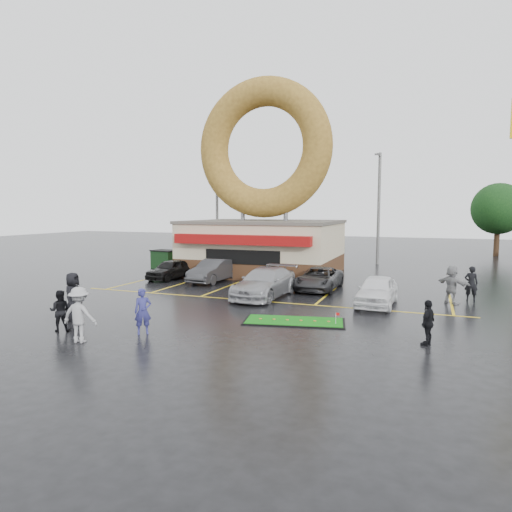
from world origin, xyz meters
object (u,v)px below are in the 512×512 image
(donut_shop, at_px, (264,210))
(car_white, at_px, (377,291))
(person_blue, at_px, (143,311))
(dumpster, at_px, (165,260))
(car_black, at_px, (171,269))
(putting_green, at_px, (294,321))
(streetlight_mid, at_px, (379,206))
(car_dgrey, at_px, (214,271))
(car_silver, at_px, (265,283))
(car_grey, at_px, (319,279))
(person_cameraman, at_px, (428,323))
(streetlight_left, at_px, (217,206))

(donut_shop, xyz_separation_m, car_white, (8.72, -8.56, -3.77))
(person_blue, height_order, dumpster, person_blue)
(car_black, height_order, putting_green, car_black)
(car_black, bearing_deg, person_blue, -56.41)
(streetlight_mid, distance_m, car_dgrey, 15.98)
(car_silver, height_order, car_white, car_silver)
(car_dgrey, height_order, dumpster, car_dgrey)
(car_grey, distance_m, person_cameraman, 10.78)
(car_white, distance_m, putting_green, 5.25)
(donut_shop, height_order, car_grey, donut_shop)
(streetlight_mid, bearing_deg, donut_shop, -131.38)
(donut_shop, relative_size, streetlight_left, 1.50)
(car_silver, distance_m, car_white, 5.58)
(putting_green, bearing_deg, person_blue, -141.87)
(person_blue, bearing_deg, car_grey, 32.82)
(person_blue, relative_size, person_cameraman, 1.09)
(car_grey, xyz_separation_m, car_white, (3.50, -3.23, 0.08))
(car_grey, xyz_separation_m, person_blue, (-3.82, -11.28, 0.21))
(car_black, xyz_separation_m, car_dgrey, (3.09, 0.00, 0.06))
(donut_shop, distance_m, car_silver, 9.80)
(car_grey, xyz_separation_m, person_cameraman, (5.75, -9.12, 0.14))
(streetlight_left, bearing_deg, donut_shop, -44.78)
(donut_shop, bearing_deg, car_silver, -69.74)
(car_black, bearing_deg, car_grey, 4.38)
(car_grey, bearing_deg, person_cameraman, -56.61)
(streetlight_left, distance_m, car_black, 12.85)
(streetlight_mid, height_order, car_dgrey, streetlight_mid)
(car_dgrey, bearing_deg, car_white, -14.22)
(car_white, relative_size, putting_green, 0.96)
(car_dgrey, xyz_separation_m, dumpster, (-6.50, 4.73, -0.05))
(donut_shop, height_order, person_blue, donut_shop)
(car_black, distance_m, car_silver, 8.48)
(donut_shop, distance_m, car_black, 7.76)
(car_dgrey, height_order, person_blue, person_blue)
(donut_shop, xyz_separation_m, car_dgrey, (-1.48, -4.97, -3.76))
(car_white, xyz_separation_m, person_cameraman, (2.25, -5.89, 0.07))
(car_silver, height_order, person_blue, person_blue)
(streetlight_left, height_order, person_cameraman, streetlight_left)
(donut_shop, xyz_separation_m, dumpster, (-7.98, -0.24, -3.81))
(car_black, height_order, car_silver, car_silver)
(donut_shop, relative_size, person_cameraman, 8.88)
(streetlight_left, bearing_deg, person_blue, -70.38)
(streetlight_mid, height_order, person_blue, streetlight_mid)
(car_white, bearing_deg, person_cameraman, -66.72)
(streetlight_mid, xyz_separation_m, car_dgrey, (-8.48, -12.92, -4.08))
(car_silver, relative_size, putting_green, 1.21)
(streetlight_left, bearing_deg, streetlight_mid, 4.09)
(person_cameraman, xyz_separation_m, putting_green, (-4.97, 1.45, -0.73))
(car_white, bearing_deg, dumpster, 155.91)
(car_silver, distance_m, putting_green, 5.37)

